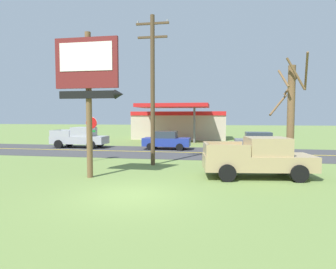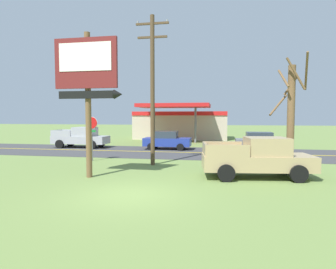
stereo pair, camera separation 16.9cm
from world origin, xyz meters
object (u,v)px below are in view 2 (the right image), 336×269
at_px(utility_pole, 152,86).
at_px(pickup_silver_on_road, 81,138).
at_px(car_grey_far_lane, 260,142).
at_px(motel_sign, 88,78).
at_px(pickup_tan_parked_on_lawn, 258,158).
at_px(bare_tree, 291,114).
at_px(gas_station, 181,124).
at_px(stop_sign, 92,131).
at_px(car_blue_near_lane, 167,140).

bearing_deg(utility_pole, pickup_silver_on_road, 137.42).
relative_size(pickup_silver_on_road, car_grey_far_lane, 1.24).
bearing_deg(motel_sign, pickup_tan_parked_on_lawn, 10.79).
distance_m(bare_tree, pickup_tan_parked_on_lawn, 3.88).
distance_m(utility_pole, pickup_silver_on_road, 12.78).
bearing_deg(car_grey_far_lane, bare_tree, -86.81).
xyz_separation_m(utility_pole, gas_station, (-1.09, 20.91, -2.88)).
xyz_separation_m(gas_station, pickup_silver_on_road, (-7.88, -12.67, -0.98)).
xyz_separation_m(stop_sign, bare_tree, (12.26, -0.94, 1.10)).
bearing_deg(car_blue_near_lane, utility_pole, -85.45).
bearing_deg(gas_station, stop_sign, -99.21).
bearing_deg(car_blue_near_lane, gas_station, 91.96).
xyz_separation_m(motel_sign, car_grey_far_lane, (9.59, 12.43, -3.98)).
bearing_deg(gas_station, pickup_tan_parked_on_lawn, -73.51).
xyz_separation_m(pickup_tan_parked_on_lawn, car_blue_near_lane, (-6.54, 10.90, -0.13)).
bearing_deg(bare_tree, pickup_tan_parked_on_lawn, -128.88).
height_order(bare_tree, car_blue_near_lane, bare_tree).
bearing_deg(stop_sign, pickup_tan_parked_on_lawn, -18.58).
height_order(motel_sign, car_blue_near_lane, motel_sign).
xyz_separation_m(motel_sign, pickup_silver_on_road, (-6.82, 12.43, -3.85)).
bearing_deg(pickup_tan_parked_on_lawn, car_blue_near_lane, 120.98).
bearing_deg(stop_sign, utility_pole, -10.23).
distance_m(motel_sign, bare_tree, 10.97).
bearing_deg(pickup_silver_on_road, gas_station, 58.11).
bearing_deg(stop_sign, car_blue_near_lane, 63.65).
height_order(utility_pole, car_grey_far_lane, utility_pole).
relative_size(gas_station, car_grey_far_lane, 2.86).
xyz_separation_m(bare_tree, gas_station, (-8.99, 21.06, -1.18)).
distance_m(pickup_tan_parked_on_lawn, car_grey_far_lane, 11.01).
bearing_deg(gas_station, car_blue_near_lane, -88.04).
xyz_separation_m(stop_sign, car_blue_near_lane, (3.69, 7.46, -1.20)).
xyz_separation_m(stop_sign, pickup_silver_on_road, (-4.62, 7.46, -1.06)).
distance_m(gas_station, car_blue_near_lane, 12.72).
xyz_separation_m(motel_sign, car_blue_near_lane, (1.50, 12.43, -3.98)).
relative_size(pickup_tan_parked_on_lawn, pickup_silver_on_road, 1.04).
distance_m(gas_station, pickup_tan_parked_on_lawn, 24.60).
relative_size(stop_sign, car_blue_near_lane, 0.70).
relative_size(pickup_tan_parked_on_lawn, car_grey_far_lane, 1.29).
bearing_deg(car_grey_far_lane, stop_sign, -147.69).
bearing_deg(motel_sign, pickup_silver_on_road, 118.74).
xyz_separation_m(motel_sign, gas_station, (1.06, 25.10, -2.87)).
relative_size(car_blue_near_lane, car_grey_far_lane, 1.00).
bearing_deg(pickup_tan_parked_on_lawn, bare_tree, 51.12).
distance_m(pickup_tan_parked_on_lawn, car_blue_near_lane, 12.71).
bearing_deg(bare_tree, pickup_silver_on_road, 153.56).
bearing_deg(car_grey_far_lane, gas_station, 123.94).
height_order(bare_tree, pickup_tan_parked_on_lawn, bare_tree).
relative_size(utility_pole, car_grey_far_lane, 2.15).
distance_m(gas_station, car_grey_far_lane, 15.31).
distance_m(pickup_silver_on_road, car_grey_far_lane, 16.41).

